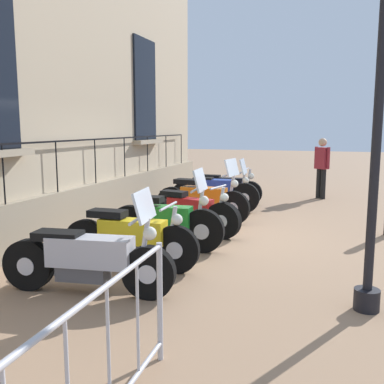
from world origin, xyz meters
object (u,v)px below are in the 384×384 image
motorcycle_black (223,188)px  pedestrian_standing (322,165)px  motorcycle_orange (203,199)px  crowd_barrier (90,373)px  motorcycle_green (167,223)px  motorcycle_red (188,213)px  motorcycle_yellow (130,239)px  motorcycle_silver (88,259)px  motorcycle_blue (216,193)px

motorcycle_black → pedestrian_standing: pedestrian_standing is taller
motorcycle_orange → crowd_barrier: 6.84m
motorcycle_green → pedestrian_standing: size_ratio=1.16×
motorcycle_orange → motorcycle_black: bearing=93.3°
motorcycle_orange → motorcycle_red: bearing=-86.3°
motorcycle_yellow → motorcycle_black: motorcycle_yellow is taller
motorcycle_silver → pedestrian_standing: bearing=73.9°
motorcycle_red → pedestrian_standing: (2.22, 5.07, 0.55)m
motorcycle_yellow → motorcycle_orange: (0.06, 3.34, 0.04)m
motorcycle_green → motorcycle_red: 1.11m
motorcycle_orange → pedestrian_standing: pedestrian_standing is taller
motorcycle_red → pedestrian_standing: bearing=66.4°
motorcycle_green → motorcycle_blue: 3.45m
motorcycle_green → motorcycle_orange: motorcycle_orange is taller
motorcycle_silver → motorcycle_yellow: 1.03m
motorcycle_silver → motorcycle_green: (0.17, 2.11, 0.01)m
motorcycle_silver → motorcycle_red: (0.18, 3.22, -0.03)m
motorcycle_green → motorcycle_silver: bearing=-94.7°
motorcycle_silver → crowd_barrier: 2.75m
motorcycle_red → crowd_barrier: size_ratio=0.87×
motorcycle_green → pedestrian_standing: bearing=70.3°
motorcycle_orange → motorcycle_black: 2.25m
motorcycle_silver → motorcycle_black: 6.62m
motorcycle_red → motorcycle_orange: bearing=93.7°
motorcycle_silver → motorcycle_green: size_ratio=1.11×
motorcycle_green → motorcycle_yellow: bearing=-96.8°
motorcycle_blue → motorcycle_yellow: bearing=-90.3°
motorcycle_green → motorcycle_black: size_ratio=0.95×
motorcycle_blue → crowd_barrier: bearing=-80.1°
motorcycle_orange → pedestrian_standing: bearing=59.7°
motorcycle_silver → motorcycle_blue: size_ratio=1.02×
motorcycle_blue → pedestrian_standing: bearing=49.6°
motorcycle_yellow → motorcycle_red: size_ratio=0.97×
motorcycle_silver → motorcycle_black: size_ratio=1.05×
motorcycle_black → motorcycle_silver: bearing=-89.8°
motorcycle_green → motorcycle_orange: size_ratio=0.92×
motorcycle_red → motorcycle_black: size_ratio=1.02×
motorcycle_red → motorcycle_black: (-0.20, 3.40, 0.01)m
motorcycle_black → pedestrian_standing: 2.99m
motorcycle_yellow → motorcycle_green: 1.09m
motorcycle_orange → crowd_barrier: (1.35, -6.70, 0.09)m
motorcycle_blue → motorcycle_green: bearing=-88.3°
motorcycle_yellow → motorcycle_red: same height
motorcycle_yellow → motorcycle_blue: motorcycle_blue is taller
motorcycle_green → crowd_barrier: motorcycle_green is taller
motorcycle_silver → motorcycle_yellow: motorcycle_silver is taller
motorcycle_green → motorcycle_black: 4.52m
motorcycle_green → motorcycle_blue: bearing=91.7°
crowd_barrier → motorcycle_red: bearing=102.9°
motorcycle_silver → motorcycle_blue: 5.56m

